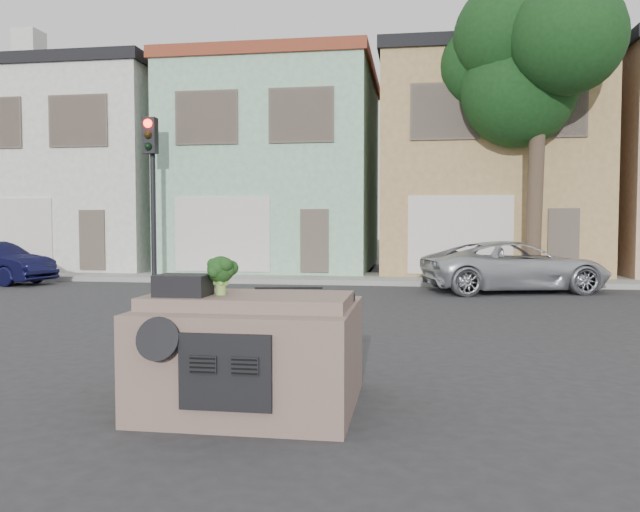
# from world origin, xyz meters

# --- Properties ---
(ground_plane) EXTENTS (120.00, 120.00, 0.00)m
(ground_plane) POSITION_xyz_m (0.00, 0.00, 0.00)
(ground_plane) COLOR #303033
(ground_plane) RESTS_ON ground
(sidewalk) EXTENTS (40.00, 3.00, 0.15)m
(sidewalk) POSITION_xyz_m (0.00, 10.50, 0.07)
(sidewalk) COLOR gray
(sidewalk) RESTS_ON ground
(townhouse_white) EXTENTS (7.20, 8.20, 7.55)m
(townhouse_white) POSITION_xyz_m (-11.00, 14.50, 3.77)
(townhouse_white) COLOR silver
(townhouse_white) RESTS_ON ground
(townhouse_mint) EXTENTS (7.20, 8.20, 7.55)m
(townhouse_mint) POSITION_xyz_m (-3.50, 14.50, 3.77)
(townhouse_mint) COLOR #98C7A7
(townhouse_mint) RESTS_ON ground
(townhouse_tan) EXTENTS (7.20, 8.20, 7.55)m
(townhouse_tan) POSITION_xyz_m (4.00, 14.50, 3.77)
(townhouse_tan) COLOR tan
(townhouse_tan) RESTS_ON ground
(silver_pickup) EXTENTS (5.20, 3.36, 1.33)m
(silver_pickup) POSITION_xyz_m (4.20, 8.01, 0.00)
(silver_pickup) COLOR silver
(silver_pickup) RESTS_ON ground
(traffic_signal) EXTENTS (0.40, 0.40, 5.10)m
(traffic_signal) POSITION_xyz_m (-6.50, 9.50, 2.55)
(traffic_signal) COLOR black
(traffic_signal) RESTS_ON ground
(tree_near) EXTENTS (4.40, 4.00, 8.50)m
(tree_near) POSITION_xyz_m (5.00, 9.80, 4.25)
(tree_near) COLOR #143915
(tree_near) RESTS_ON ground
(car_dashboard) EXTENTS (2.00, 1.80, 1.12)m
(car_dashboard) POSITION_xyz_m (0.00, -3.00, 0.56)
(car_dashboard) COLOR #7D6357
(car_dashboard) RESTS_ON ground
(instrument_hump) EXTENTS (0.48, 0.38, 0.20)m
(instrument_hump) POSITION_xyz_m (-0.58, -3.35, 1.22)
(instrument_hump) COLOR black
(instrument_hump) RESTS_ON car_dashboard
(wiper_arm) EXTENTS (0.69, 0.15, 0.02)m
(wiper_arm) POSITION_xyz_m (0.28, -2.62, 1.13)
(wiper_arm) COLOR black
(wiper_arm) RESTS_ON car_dashboard
(broccoli) EXTENTS (0.43, 0.43, 0.38)m
(broccoli) POSITION_xyz_m (-0.26, -3.22, 1.31)
(broccoli) COLOR #163613
(broccoli) RESTS_ON car_dashboard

